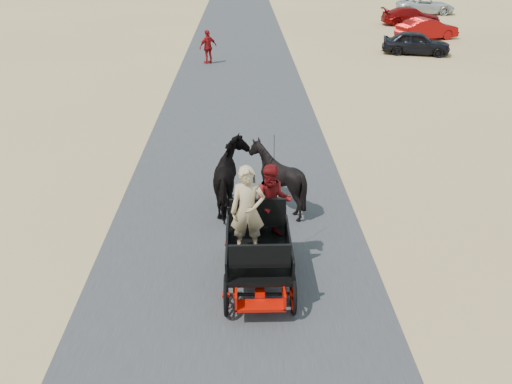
{
  "coord_description": "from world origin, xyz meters",
  "views": [
    {
      "loc": [
        0.21,
        -6.05,
        6.32
      ],
      "look_at": [
        0.48,
        3.63,
        1.2
      ],
      "focal_mm": 35.0,
      "sensor_mm": 36.0,
      "label": 1
    }
  ],
  "objects_px": {
    "carriage": "(258,267)",
    "car_a": "(416,43)",
    "car_d": "(425,6)",
    "horse_right": "(277,178)",
    "car_c": "(411,16)",
    "car_b": "(427,29)",
    "horse_left": "(232,178)",
    "pedestrian": "(208,47)"
  },
  "relations": [
    {
      "from": "carriage",
      "to": "car_b",
      "type": "distance_m",
      "value": 27.26
    },
    {
      "from": "carriage",
      "to": "pedestrian",
      "type": "distance_m",
      "value": 18.66
    },
    {
      "from": "horse_right",
      "to": "car_b",
      "type": "xyz_separation_m",
      "value": [
        11.05,
        21.66,
        -0.19
      ]
    },
    {
      "from": "horse_left",
      "to": "horse_right",
      "type": "relative_size",
      "value": 1.18
    },
    {
      "from": "car_a",
      "to": "carriage",
      "type": "bearing_deg",
      "value": 169.67
    },
    {
      "from": "horse_right",
      "to": "car_b",
      "type": "distance_m",
      "value": 24.32
    },
    {
      "from": "horse_left",
      "to": "car_a",
      "type": "distance_m",
      "value": 20.17
    },
    {
      "from": "pedestrian",
      "to": "car_d",
      "type": "distance_m",
      "value": 24.14
    },
    {
      "from": "car_a",
      "to": "car_d",
      "type": "height_order",
      "value": "car_d"
    },
    {
      "from": "pedestrian",
      "to": "car_c",
      "type": "bearing_deg",
      "value": -175.21
    },
    {
      "from": "horse_right",
      "to": "horse_left",
      "type": "bearing_deg",
      "value": 0.0
    },
    {
      "from": "car_b",
      "to": "car_a",
      "type": "bearing_deg",
      "value": 136.42
    },
    {
      "from": "carriage",
      "to": "car_a",
      "type": "xyz_separation_m",
      "value": [
        9.57,
        20.45,
        0.27
      ]
    },
    {
      "from": "horse_left",
      "to": "car_d",
      "type": "distance_m",
      "value": 36.12
    },
    {
      "from": "carriage",
      "to": "car_d",
      "type": "distance_m",
      "value": 38.62
    },
    {
      "from": "carriage",
      "to": "car_a",
      "type": "height_order",
      "value": "car_a"
    },
    {
      "from": "car_b",
      "to": "car_c",
      "type": "distance_m",
      "value": 5.53
    },
    {
      "from": "horse_right",
      "to": "car_b",
      "type": "relative_size",
      "value": 0.43
    },
    {
      "from": "horse_right",
      "to": "car_a",
      "type": "distance_m",
      "value": 19.64
    },
    {
      "from": "horse_left",
      "to": "pedestrian",
      "type": "bearing_deg",
      "value": -84.54
    },
    {
      "from": "car_c",
      "to": "car_d",
      "type": "height_order",
      "value": "car_d"
    },
    {
      "from": "car_d",
      "to": "carriage",
      "type": "bearing_deg",
      "value": 162.7
    },
    {
      "from": "horse_right",
      "to": "car_c",
      "type": "height_order",
      "value": "horse_right"
    },
    {
      "from": "pedestrian",
      "to": "horse_left",
      "type": "bearing_deg",
      "value": 61.11
    },
    {
      "from": "pedestrian",
      "to": "car_b",
      "type": "bearing_deg",
      "value": 169.83
    },
    {
      "from": "car_b",
      "to": "car_d",
      "type": "bearing_deg",
      "value": -35.59
    },
    {
      "from": "carriage",
      "to": "car_d",
      "type": "bearing_deg",
      "value": 67.0
    },
    {
      "from": "car_b",
      "to": "pedestrian",
      "type": "bearing_deg",
      "value": 96.35
    },
    {
      "from": "car_d",
      "to": "pedestrian",
      "type": "bearing_deg",
      "value": 140.5
    },
    {
      "from": "carriage",
      "to": "car_c",
      "type": "bearing_deg",
      "value": 67.91
    },
    {
      "from": "pedestrian",
      "to": "car_c",
      "type": "distance_m",
      "value": 18.4
    },
    {
      "from": "horse_right",
      "to": "car_b",
      "type": "height_order",
      "value": "horse_right"
    },
    {
      "from": "horse_left",
      "to": "horse_right",
      "type": "bearing_deg",
      "value": -180.0
    },
    {
      "from": "pedestrian",
      "to": "car_d",
      "type": "relative_size",
      "value": 0.37
    },
    {
      "from": "pedestrian",
      "to": "car_b",
      "type": "distance_m",
      "value": 14.95
    },
    {
      "from": "horse_right",
      "to": "car_d",
      "type": "relative_size",
      "value": 0.36
    },
    {
      "from": "car_a",
      "to": "car_d",
      "type": "relative_size",
      "value": 0.79
    },
    {
      "from": "car_a",
      "to": "horse_left",
      "type": "bearing_deg",
      "value": 164.63
    },
    {
      "from": "car_c",
      "to": "car_b",
      "type": "bearing_deg",
      "value": 174.21
    },
    {
      "from": "horse_right",
      "to": "car_c",
      "type": "xyz_separation_m",
      "value": [
        11.69,
        27.16,
        -0.23
      ]
    },
    {
      "from": "horse_right",
      "to": "pedestrian",
      "type": "bearing_deg",
      "value": -80.56
    },
    {
      "from": "carriage",
      "to": "pedestrian",
      "type": "height_order",
      "value": "pedestrian"
    }
  ]
}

